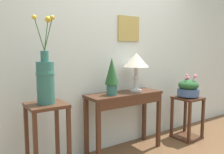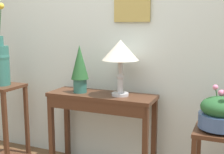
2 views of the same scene
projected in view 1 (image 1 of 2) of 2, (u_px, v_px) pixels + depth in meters
name	position (u px, v px, depth m)	size (l,w,h in m)	color
back_wall_with_art	(113.00, 43.00, 3.00)	(9.00, 0.13, 2.80)	silver
console_table	(125.00, 104.00, 2.84)	(1.01, 0.35, 0.77)	#472819
table_lamp	(136.00, 62.00, 2.90)	(0.33, 0.33, 0.50)	#B7B7BC
potted_plant_on_console	(112.00, 75.00, 2.68)	(0.17, 0.17, 0.45)	#2D665B
pedestal_stand_left	(48.00, 144.00, 2.18)	(0.36, 0.36, 0.80)	#472819
flower_vase_tall_left	(45.00, 78.00, 2.11)	(0.19, 0.17, 0.82)	#2D665B
pedestal_stand_right	(187.00, 118.00, 3.34)	(0.36, 0.36, 0.62)	#472819
planter_bowl_wide_right	(188.00, 88.00, 3.29)	(0.31, 0.31, 0.34)	#3D5684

